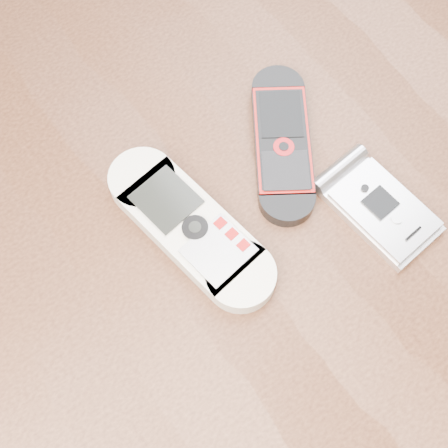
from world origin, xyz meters
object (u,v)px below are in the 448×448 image
at_px(nokia_white, 190,227).
at_px(nokia_black_red, 282,142).
at_px(table, 220,276).
at_px(motorola_razr, 381,209).

xyz_separation_m(nokia_white, nokia_black_red, (0.10, 0.02, -0.00)).
relative_size(table, nokia_black_red, 8.31).
height_order(table, nokia_white, nokia_white).
xyz_separation_m(table, nokia_white, (-0.02, 0.01, 0.11)).
xyz_separation_m(nokia_white, motorola_razr, (0.13, -0.08, -0.00)).
bearing_deg(nokia_white, table, -47.03).
height_order(nokia_white, nokia_black_red, nokia_white).
bearing_deg(nokia_black_red, nokia_white, -136.12).
xyz_separation_m(table, motorola_razr, (0.11, -0.06, 0.11)).
relative_size(table, motorola_razr, 12.06).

